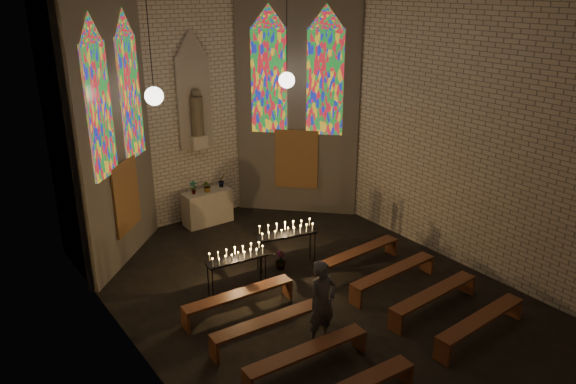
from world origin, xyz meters
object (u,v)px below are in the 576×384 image
Objects in this scene: votive_stand_left at (237,256)px; votive_stand_right at (286,232)px; aisle_flower_pot at (280,260)px; altar at (207,207)px; visitor at (322,303)px.

votive_stand_left is 0.92× the size of votive_stand_right.
votive_stand_right is (0.19, 0.01, 0.72)m from aisle_flower_pot.
votive_stand_right reaches higher than altar.
votive_stand_right is (0.32, -3.54, 0.45)m from altar.
aisle_flower_pot is 0.30× the size of votive_stand_right.
aisle_flower_pot is 1.59m from votive_stand_left.
visitor is at bearing -109.91° from aisle_flower_pot.
visitor is at bearing -99.55° from votive_stand_right.
votive_stand_left is at bearing -155.63° from votive_stand_right.
altar reaches higher than aisle_flower_pot.
altar is 2.98× the size of aisle_flower_pot.
aisle_flower_pot is 3.20m from visitor.
altar is 3.58m from votive_stand_right.
votive_stand_right is at bearing 63.19° from visitor.
altar is at bearing 108.66° from votive_stand_right.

